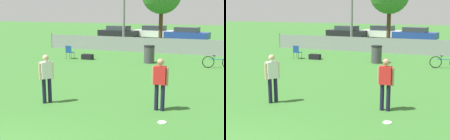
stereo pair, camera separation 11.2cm
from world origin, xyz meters
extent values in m
cube|color=gray|center=(0.00, 18.00, 0.55)|extent=(19.00, 0.03, 1.10)
cylinder|color=slate|center=(-9.50, 18.00, 0.61)|extent=(0.07, 0.07, 1.21)
cylinder|color=#4C331E|center=(-1.02, 20.91, 1.58)|extent=(0.32, 0.32, 3.15)
cylinder|color=#191933|center=(-1.34, 4.53, 0.43)|extent=(0.13, 0.13, 0.86)
cylinder|color=#191933|center=(-1.22, 4.70, 0.43)|extent=(0.13, 0.13, 0.86)
cube|color=silver|center=(-1.28, 4.62, 1.15)|extent=(0.39, 0.43, 0.58)
sphere|color=#D8AD8C|center=(-1.28, 4.62, 1.57)|extent=(0.21, 0.21, 0.21)
cylinder|color=#D8AD8C|center=(-1.41, 4.43, 1.12)|extent=(0.08, 0.08, 0.57)
cylinder|color=#D8AD8C|center=(-1.15, 4.80, 1.12)|extent=(0.08, 0.08, 0.57)
cylinder|color=#191933|center=(2.41, 5.21, 0.43)|extent=(0.13, 0.13, 0.86)
cylinder|color=#191933|center=(2.62, 5.20, 0.43)|extent=(0.13, 0.13, 0.86)
cube|color=red|center=(2.52, 5.20, 1.15)|extent=(0.37, 0.22, 0.58)
sphere|color=tan|center=(2.52, 5.20, 1.57)|extent=(0.21, 0.21, 0.21)
cylinder|color=tan|center=(2.29, 5.21, 1.12)|extent=(0.08, 0.08, 0.57)
cylinder|color=tan|center=(2.74, 5.20, 1.12)|extent=(0.08, 0.08, 0.57)
cylinder|color=white|center=(2.85, 4.15, 0.01)|extent=(0.26, 0.26, 0.03)
torus|color=white|center=(2.85, 4.15, 0.01)|extent=(0.26, 0.26, 0.03)
cylinder|color=#333338|center=(-5.04, 13.60, 0.20)|extent=(0.02, 0.02, 0.40)
cylinder|color=#333338|center=(-5.42, 13.62, 0.20)|extent=(0.02, 0.02, 0.40)
cylinder|color=#333338|center=(-5.06, 13.22, 0.20)|extent=(0.02, 0.02, 0.40)
cylinder|color=#333338|center=(-5.44, 13.24, 0.20)|extent=(0.02, 0.02, 0.40)
cube|color=navy|center=(-5.24, 13.42, 0.41)|extent=(0.45, 0.45, 0.03)
cube|color=navy|center=(-5.25, 13.22, 0.64)|extent=(0.42, 0.05, 0.43)
torus|color=black|center=(3.36, 13.37, 0.32)|extent=(0.65, 0.15, 0.65)
cylinder|color=#195999|center=(3.88, 13.45, 0.49)|extent=(0.96, 0.19, 0.04)
cylinder|color=#195999|center=(3.65, 13.41, 0.49)|extent=(0.03, 0.03, 0.33)
cube|color=black|center=(3.65, 13.41, 0.68)|extent=(0.17, 0.09, 0.04)
cylinder|color=#3F3F44|center=(-0.05, 13.68, 0.49)|extent=(0.61, 0.61, 0.97)
cylinder|color=black|center=(-0.05, 13.68, 1.01)|extent=(0.65, 0.65, 0.08)
cube|color=black|center=(-4.08, 13.58, 0.16)|extent=(0.72, 0.39, 0.32)
cube|color=black|center=(-4.08, 13.58, 0.34)|extent=(0.61, 0.04, 0.02)
cylinder|color=black|center=(-5.86, 28.69, 0.32)|extent=(0.65, 0.27, 0.63)
cylinder|color=black|center=(-6.08, 27.21, 0.32)|extent=(0.65, 0.27, 0.63)
cylinder|color=black|center=(-8.57, 29.11, 0.32)|extent=(0.65, 0.27, 0.63)
cylinder|color=black|center=(-8.79, 27.62, 0.32)|extent=(0.65, 0.27, 0.63)
cube|color=black|center=(-7.32, 28.16, 0.53)|extent=(4.63, 2.37, 0.65)
cube|color=#2D333D|center=(-7.32, 28.16, 1.10)|extent=(2.50, 1.85, 0.49)
cylinder|color=black|center=(-2.11, 29.78, 0.31)|extent=(0.64, 0.24, 0.62)
cylinder|color=black|center=(-2.25, 28.25, 0.31)|extent=(0.64, 0.24, 0.62)
cylinder|color=black|center=(-4.85, 30.03, 0.31)|extent=(0.64, 0.24, 0.62)
cylinder|color=black|center=(-4.99, 28.50, 0.31)|extent=(0.64, 0.24, 0.62)
cube|color=white|center=(-3.55, 29.14, 0.53)|extent=(4.58, 2.15, 0.69)
cube|color=#2D333D|center=(-3.55, 29.14, 1.13)|extent=(2.44, 1.75, 0.51)
cylinder|color=black|center=(1.54, 28.77, 0.31)|extent=(0.64, 0.28, 0.62)
cylinder|color=black|center=(1.29, 27.33, 0.31)|extent=(0.64, 0.28, 0.62)
cylinder|color=black|center=(-1.15, 29.25, 0.31)|extent=(0.64, 0.28, 0.62)
cylinder|color=black|center=(-1.40, 27.81, 0.31)|extent=(0.64, 0.28, 0.62)
cube|color=navy|center=(0.07, 28.29, 0.52)|extent=(4.64, 2.43, 0.65)
cube|color=#2D333D|center=(0.07, 28.29, 1.09)|extent=(2.52, 1.86, 0.49)
camera|label=1|loc=(4.59, -4.23, 3.21)|focal=50.00mm
camera|label=2|loc=(4.69, -4.18, 3.21)|focal=50.00mm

